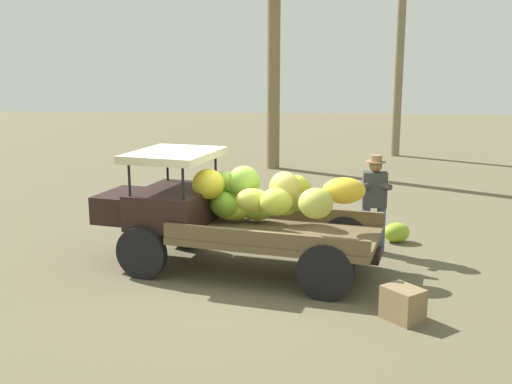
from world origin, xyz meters
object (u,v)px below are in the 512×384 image
truck (227,209)px  wooden_crate (403,304)px  loose_banana_bunch (396,232)px  farmer (374,198)px

truck → wooden_crate: (-2.48, 1.81, -0.73)m
loose_banana_bunch → farmer: bearing=52.4°
truck → farmer: (-2.38, -0.98, 0.01)m
farmer → loose_banana_bunch: farmer is taller
farmer → wooden_crate: (-0.09, 2.79, -0.74)m
wooden_crate → truck: bearing=-36.2°
farmer → wooden_crate: size_ratio=3.52×
wooden_crate → loose_banana_bunch: 3.46m
truck → loose_banana_bunch: size_ratio=9.57×
farmer → wooden_crate: farmer is taller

